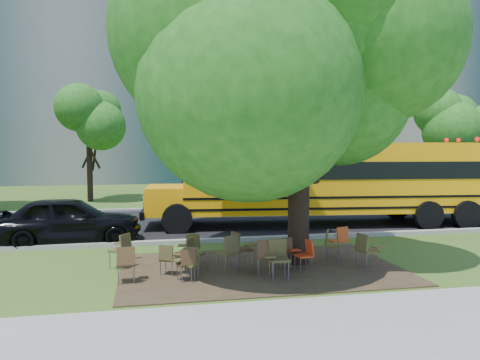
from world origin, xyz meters
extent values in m
plane|color=#38571B|center=(0.00, 0.00, 0.00)|extent=(160.00, 160.00, 0.00)
cube|color=gray|center=(0.00, -5.00, 0.02)|extent=(60.00, 4.00, 0.04)
cube|color=#382819|center=(1.00, -0.50, 0.01)|extent=(7.00, 4.50, 0.03)
cube|color=black|center=(0.00, 7.00, 0.02)|extent=(80.00, 8.00, 0.04)
cube|color=gray|center=(0.00, 3.00, 0.07)|extent=(80.00, 0.25, 0.14)
cube|color=gray|center=(0.00, 11.10, 0.07)|extent=(80.00, 0.25, 0.14)
cube|color=slate|center=(-8.00, 36.00, 11.00)|extent=(38.00, 16.00, 22.00)
cube|color=gray|center=(24.00, 38.00, 12.50)|extent=(30.00, 16.00, 25.00)
cylinder|color=black|center=(-5.00, 16.00, 1.75)|extent=(0.32, 0.32, 3.50)
sphere|color=#1C5613|center=(-5.00, 16.00, 4.22)|extent=(4.80, 4.80, 4.80)
cylinder|color=black|center=(8.00, 14.00, 2.10)|extent=(0.38, 0.38, 4.20)
sphere|color=#1C5613|center=(8.00, 14.00, 5.04)|extent=(5.60, 5.60, 5.60)
cylinder|color=black|center=(16.00, 13.00, 1.80)|extent=(0.34, 0.34, 3.60)
sphere|color=#1C5613|center=(16.00, 13.00, 4.35)|extent=(5.00, 5.00, 5.00)
cylinder|color=black|center=(2.08, -0.19, 2.06)|extent=(0.56, 0.56, 4.11)
sphere|color=#1C5613|center=(2.08, -0.19, 5.19)|extent=(7.20, 7.20, 7.20)
cube|color=#FFA608|center=(5.52, 5.47, 1.93)|extent=(12.17, 3.86, 2.66)
cube|color=black|center=(5.85, 5.44, 2.23)|extent=(11.52, 3.84, 0.65)
cube|color=#FFA608|center=(-1.11, 6.11, 1.09)|extent=(1.64, 2.52, 1.03)
cube|color=black|center=(5.52, 5.47, 1.25)|extent=(12.19, 3.89, 0.09)
cube|color=black|center=(5.52, 5.47, 0.85)|extent=(12.19, 3.89, 0.09)
cylinder|color=black|center=(-0.78, 4.72, 0.54)|extent=(1.11, 0.43, 1.09)
cylinder|color=black|center=(-0.52, 7.42, 0.54)|extent=(1.11, 0.43, 1.09)
cylinder|color=black|center=(8.53, 3.82, 0.54)|extent=(1.11, 0.43, 1.09)
cylinder|color=black|center=(8.79, 6.52, 0.54)|extent=(1.11, 0.43, 1.09)
cylinder|color=black|center=(10.05, 3.67, 0.54)|extent=(1.11, 0.43, 1.09)
cylinder|color=black|center=(10.31, 6.38, 0.54)|extent=(1.11, 0.43, 1.09)
cube|color=#4E371C|center=(-2.31, -1.13, 0.45)|extent=(0.45, 0.43, 0.05)
cube|color=#4E371C|center=(-2.30, -1.31, 0.67)|extent=(0.41, 0.12, 0.40)
cube|color=#4E371C|center=(-2.08, -0.97, 0.57)|extent=(0.24, 0.30, 0.03)
cylinder|color=slate|center=(-2.49, -0.97, 0.23)|extent=(0.02, 0.02, 0.45)
cylinder|color=slate|center=(-2.13, -1.29, 0.23)|extent=(0.02, 0.02, 0.45)
cube|color=#413A1C|center=(-1.33, -0.65, 0.40)|extent=(0.49, 0.48, 0.04)
cube|color=#413A1C|center=(-1.40, -0.79, 0.59)|extent=(0.35, 0.24, 0.35)
cube|color=#413A1C|center=(-1.08, -0.63, 0.50)|extent=(0.29, 0.31, 0.03)
cylinder|color=slate|center=(-1.39, -0.44, 0.20)|extent=(0.02, 0.02, 0.40)
cylinder|color=slate|center=(-1.26, -0.85, 0.20)|extent=(0.02, 0.02, 0.40)
cube|color=#482F19|center=(-0.96, -1.23, 0.40)|extent=(0.46, 0.45, 0.04)
cube|color=#482F19|center=(-0.92, -1.39, 0.60)|extent=(0.37, 0.18, 0.36)
cube|color=#482F19|center=(-0.79, -1.05, 0.51)|extent=(0.26, 0.30, 0.03)
cylinder|color=slate|center=(-1.15, -1.13, 0.20)|extent=(0.02, 0.02, 0.40)
cylinder|color=slate|center=(-0.78, -1.34, 0.20)|extent=(0.02, 0.02, 0.40)
cube|color=#48461F|center=(-0.89, -1.24, 0.40)|extent=(0.51, 0.51, 0.04)
cube|color=#48461F|center=(-0.80, -1.11, 0.60)|extent=(0.34, 0.28, 0.36)
cube|color=#48461F|center=(-1.14, -1.22, 0.51)|extent=(0.30, 0.32, 0.03)
cylinder|color=slate|center=(-0.86, -1.45, 0.20)|extent=(0.02, 0.02, 0.40)
cylinder|color=slate|center=(-0.93, -1.03, 0.20)|extent=(0.02, 0.02, 0.40)
cube|color=#4C311B|center=(0.94, -1.14, 0.47)|extent=(0.50, 0.48, 0.05)
cube|color=#4C311B|center=(0.91, -1.33, 0.70)|extent=(0.43, 0.16, 0.42)
cube|color=#4C311B|center=(1.21, -1.04, 0.60)|extent=(0.27, 0.33, 0.03)
cylinder|color=slate|center=(0.79, -0.94, 0.24)|extent=(0.03, 0.03, 0.47)
cylinder|color=slate|center=(1.09, -1.35, 0.24)|extent=(0.03, 0.03, 0.47)
cube|color=#494420|center=(1.16, -1.57, 0.49)|extent=(0.48, 0.46, 0.05)
cube|color=#494420|center=(1.17, -1.37, 0.73)|extent=(0.44, 0.12, 0.44)
cube|color=#494420|center=(0.89, -1.71, 0.62)|extent=(0.25, 0.32, 0.03)
cylinder|color=slate|center=(1.33, -1.76, 0.25)|extent=(0.03, 0.03, 0.49)
cylinder|color=slate|center=(0.98, -1.38, 0.25)|extent=(0.03, 0.03, 0.49)
cube|color=red|center=(1.95, -0.99, 0.41)|extent=(0.42, 0.43, 0.05)
cube|color=red|center=(2.11, -0.96, 0.61)|extent=(0.14, 0.37, 0.37)
cube|color=red|center=(1.79, -0.79, 0.52)|extent=(0.28, 0.23, 0.03)
cylinder|color=slate|center=(1.82, -1.16, 0.21)|extent=(0.02, 0.02, 0.41)
cylinder|color=slate|center=(2.08, -0.81, 0.21)|extent=(0.02, 0.02, 0.41)
cube|color=brown|center=(3.63, -1.04, 0.48)|extent=(0.52, 0.54, 0.05)
cube|color=brown|center=(3.45, -1.09, 0.71)|extent=(0.20, 0.43, 0.42)
cube|color=brown|center=(3.84, -1.25, 0.60)|extent=(0.34, 0.30, 0.03)
cylinder|color=slate|center=(3.76, -0.82, 0.24)|extent=(0.03, 0.03, 0.48)
cylinder|color=slate|center=(3.50, -1.26, 0.24)|extent=(0.03, 0.03, 0.48)
cube|color=#4B4020|center=(-2.52, 0.26, 0.47)|extent=(0.59, 0.59, 0.05)
cube|color=#4B4020|center=(-2.37, 0.16, 0.69)|extent=(0.31, 0.40, 0.42)
cube|color=#4B4020|center=(-2.50, 0.55, 0.59)|extent=(0.37, 0.35, 0.03)
cylinder|color=slate|center=(-2.77, 0.21, 0.23)|extent=(0.02, 0.02, 0.47)
cylinder|color=slate|center=(-2.28, 0.31, 0.23)|extent=(0.02, 0.02, 0.47)
cube|color=#4D4A21|center=(-0.68, 0.36, 0.41)|extent=(0.49, 0.48, 0.05)
cube|color=#4D4A21|center=(-0.62, 0.51, 0.61)|extent=(0.37, 0.21, 0.37)
cube|color=#4D4A21|center=(-0.93, 0.32, 0.52)|extent=(0.28, 0.31, 0.03)
cylinder|color=slate|center=(-0.59, 0.16, 0.20)|extent=(0.02, 0.02, 0.41)
cylinder|color=slate|center=(-0.77, 0.56, 0.20)|extent=(0.02, 0.02, 0.41)
cube|color=brown|center=(-0.65, -0.30, 0.42)|extent=(0.52, 0.53, 0.05)
cube|color=brown|center=(-0.79, -0.21, 0.62)|extent=(0.27, 0.36, 0.37)
cube|color=brown|center=(-0.66, -0.56, 0.53)|extent=(0.33, 0.31, 0.03)
cylinder|color=slate|center=(-0.43, -0.25, 0.21)|extent=(0.02, 0.02, 0.42)
cylinder|color=slate|center=(-0.87, -0.35, 0.21)|extent=(0.02, 0.02, 0.42)
cube|color=#472D19|center=(1.54, -0.54, 0.42)|extent=(0.48, 0.47, 0.05)
cube|color=#472D19|center=(1.59, -0.70, 0.63)|extent=(0.39, 0.19, 0.38)
cube|color=#472D19|center=(1.72, -0.35, 0.53)|extent=(0.27, 0.31, 0.03)
cylinder|color=slate|center=(1.35, -0.43, 0.21)|extent=(0.02, 0.02, 0.42)
cylinder|color=slate|center=(1.74, -0.65, 0.21)|extent=(0.02, 0.02, 0.42)
cube|color=brown|center=(3.07, -0.16, 0.44)|extent=(0.54, 0.55, 0.05)
cube|color=brown|center=(2.92, -0.08, 0.66)|extent=(0.27, 0.39, 0.40)
cube|color=brown|center=(3.09, -0.44, 0.56)|extent=(0.35, 0.32, 0.03)
cylinder|color=slate|center=(3.30, -0.09, 0.22)|extent=(0.02, 0.02, 0.44)
cylinder|color=slate|center=(2.85, -0.23, 0.22)|extent=(0.02, 0.02, 0.44)
cube|color=#CD4915|center=(3.41, 0.31, 0.46)|extent=(0.54, 0.53, 0.05)
cube|color=#CD4915|center=(3.48, 0.14, 0.68)|extent=(0.41, 0.23, 0.41)
cube|color=#CD4915|center=(3.59, 0.53, 0.58)|extent=(0.31, 0.34, 0.03)
cylinder|color=slate|center=(3.19, 0.42, 0.23)|extent=(0.02, 0.02, 0.46)
cylinder|color=slate|center=(3.64, 0.21, 0.23)|extent=(0.02, 0.02, 0.46)
cube|color=#4D361B|center=(0.53, -0.32, 0.49)|extent=(0.55, 0.56, 0.05)
cube|color=#4D361B|center=(0.34, -0.38, 0.73)|extent=(0.23, 0.45, 0.44)
cube|color=#4D361B|center=(0.75, -0.52, 0.62)|extent=(0.36, 0.32, 0.03)
cylinder|color=slate|center=(0.65, -0.09, 0.24)|extent=(0.03, 0.03, 0.49)
cylinder|color=slate|center=(0.40, -0.55, 0.24)|extent=(0.03, 0.03, 0.49)
cube|color=brown|center=(0.10, -0.57, 0.48)|extent=(0.60, 0.59, 0.05)
cube|color=brown|center=(0.19, -0.74, 0.71)|extent=(0.42, 0.29, 0.43)
cube|color=brown|center=(0.26, -0.32, 0.61)|extent=(0.35, 0.37, 0.03)
cylinder|color=slate|center=(-0.14, -0.49, 0.24)|extent=(0.03, 0.03, 0.48)
cylinder|color=slate|center=(0.35, -0.64, 0.24)|extent=(0.03, 0.03, 0.48)
imported|color=black|center=(-4.28, 3.80, 0.77)|extent=(4.56, 1.97, 1.53)
camera|label=1|loc=(-1.83, -11.83, 3.08)|focal=35.00mm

